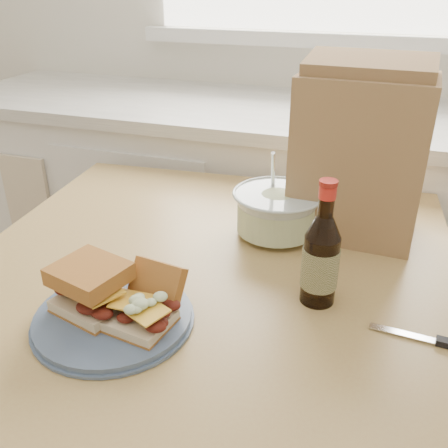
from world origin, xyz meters
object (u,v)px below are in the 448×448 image
(beer_bottle, at_px, (321,258))
(plate, at_px, (113,318))
(dining_table, at_px, (209,314))
(coleslaw_bowl, at_px, (276,214))
(paper_bag, at_px, (358,158))

(beer_bottle, bearing_deg, plate, -154.75)
(dining_table, distance_m, coleslaw_bowl, 0.26)
(dining_table, height_order, plate, plate)
(coleslaw_bowl, xyz_separation_m, paper_bag, (0.15, 0.07, 0.12))
(paper_bag, bearing_deg, plate, -123.92)
(dining_table, relative_size, coleslaw_bowl, 5.40)
(dining_table, bearing_deg, paper_bag, 39.51)
(plate, height_order, beer_bottle, beer_bottle)
(dining_table, height_order, coleslaw_bowl, coleslaw_bowl)
(coleslaw_bowl, height_order, paper_bag, paper_bag)
(plate, relative_size, beer_bottle, 1.13)
(plate, xyz_separation_m, beer_bottle, (0.31, 0.17, 0.08))
(beer_bottle, xyz_separation_m, paper_bag, (0.03, 0.29, 0.09))
(plate, distance_m, beer_bottle, 0.37)
(paper_bag, bearing_deg, beer_bottle, -92.69)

